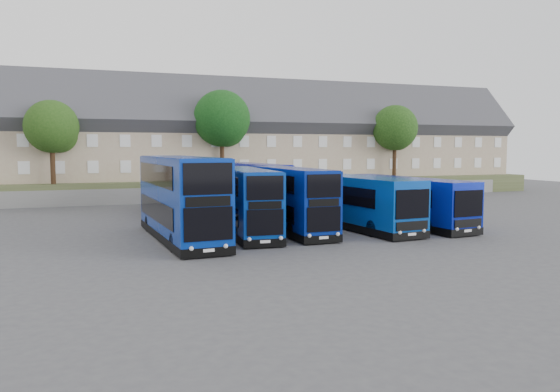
{
  "coord_description": "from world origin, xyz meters",
  "views": [
    {
      "loc": [
        -11.6,
        -28.94,
        5.26
      ],
      "look_at": [
        0.42,
        3.96,
        2.2
      ],
      "focal_mm": 35.0,
      "sensor_mm": 36.0,
      "label": 1
    }
  ],
  "objects": [
    {
      "name": "dd_rear_left",
      "position": [
        -4.79,
        14.66,
        2.02
      ],
      "size": [
        3.27,
        10.55,
        4.13
      ],
      "rotation": [
        0.0,
        0.0,
        0.09
      ],
      "color": "#060F7C",
      "rests_on": "ground"
    },
    {
      "name": "tree_east",
      "position": [
        22.15,
        25.1,
        7.39
      ],
      "size": [
        5.12,
        5.12,
        8.16
      ],
      "color": "#382314",
      "rests_on": "earth_bank"
    },
    {
      "name": "tree_west",
      "position": [
        -13.85,
        25.1,
        7.05
      ],
      "size": [
        4.8,
        4.8,
        7.65
      ],
      "color": "#382314",
      "rests_on": "earth_bank"
    },
    {
      "name": "dd_front_left",
      "position": [
        -6.27,
        2.32,
        2.33
      ],
      "size": [
        3.32,
        12.07,
        4.75
      ],
      "rotation": [
        0.0,
        0.0,
        0.05
      ],
      "color": "#082C9D",
      "rests_on": "ground"
    },
    {
      "name": "dd_rear_right",
      "position": [
        1.74,
        13.68,
        1.96
      ],
      "size": [
        3.3,
        10.22,
        3.99
      ],
      "rotation": [
        0.0,
        0.0,
        0.1
      ],
      "color": "#07128C",
      "rests_on": "ground"
    },
    {
      "name": "ground",
      "position": [
        0.0,
        0.0,
        0.0
      ],
      "size": [
        120.0,
        120.0,
        0.0
      ],
      "primitive_type": "plane",
      "color": "#434348",
      "rests_on": "ground"
    },
    {
      "name": "terrace_row",
      "position": [
        6.0,
        30.0,
        6.6
      ],
      "size": [
        66.0,
        10.4,
        11.2
      ],
      "color": "tan",
      "rests_on": "earth_bank"
    },
    {
      "name": "coach_east_a",
      "position": [
        5.44,
        3.49,
        1.68
      ],
      "size": [
        3.69,
        12.71,
        3.43
      ],
      "rotation": [
        0.0,
        0.0,
        0.09
      ],
      "color": "#0940A6",
      "rests_on": "ground"
    },
    {
      "name": "tree_far",
      "position": [
        28.15,
        32.1,
        7.73
      ],
      "size": [
        5.44,
        5.44,
        8.67
      ],
      "color": "#382314",
      "rests_on": "earth_bank"
    },
    {
      "name": "earth_bank",
      "position": [
        0.0,
        34.0,
        1.0
      ],
      "size": [
        80.0,
        20.0,
        2.0
      ],
      "primitive_type": "cube",
      "color": "#444E2C",
      "rests_on": "ground"
    },
    {
      "name": "dd_front_mid",
      "position": [
        -2.2,
        2.79,
        1.96
      ],
      "size": [
        3.18,
        10.2,
        3.99
      ],
      "rotation": [
        0.0,
        0.0,
        -0.09
      ],
      "color": "#083397",
      "rests_on": "ground"
    },
    {
      "name": "dd_front_right",
      "position": [
        0.79,
        2.93,
        1.97
      ],
      "size": [
        2.38,
        10.12,
        4.01
      ],
      "rotation": [
        0.0,
        0.0,
        -0.01
      ],
      "color": "navy",
      "rests_on": "ground"
    },
    {
      "name": "tree_mid",
      "position": [
        2.15,
        25.6,
        8.07
      ],
      "size": [
        5.76,
        5.76,
        9.18
      ],
      "color": "#382314",
      "rests_on": "earth_bank"
    },
    {
      "name": "retaining_wall",
      "position": [
        0.0,
        24.0,
        0.75
      ],
      "size": [
        70.0,
        0.4,
        1.5
      ],
      "primitive_type": "cube",
      "color": "slate",
      "rests_on": "ground"
    },
    {
      "name": "coach_east_b",
      "position": [
        9.3,
        3.19,
        1.6
      ],
      "size": [
        3.6,
        12.1,
        3.26
      ],
      "rotation": [
        0.0,
        0.0,
        0.09
      ],
      "color": "#081896",
      "rests_on": "ground"
    }
  ]
}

